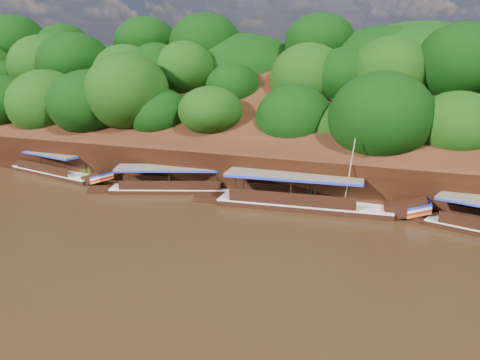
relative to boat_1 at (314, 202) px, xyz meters
The scene contains 6 objects.
ground 8.29m from the boat_1, 94.32° to the right, with size 160.00×160.00×0.00m, color black.
riverbank 14.55m from the boat_1, 92.50° to the left, with size 120.00×30.06×19.40m.
boat_1 is the anchor object (origin of this frame).
boat_2 11.14m from the boat_1, behind, with size 13.67×6.62×4.72m.
boat_3 25.30m from the boat_1, behind, with size 13.10×4.53×2.76m.
reeds 4.44m from the boat_1, 163.17° to the left, with size 50.51×2.79×2.17m.
Camera 1 is at (7.84, -25.18, 11.22)m, focal length 35.00 mm.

